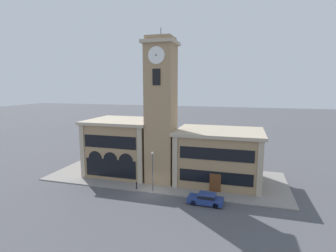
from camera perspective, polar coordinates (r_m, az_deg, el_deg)
ground_plane at (r=36.29m, az=-3.75°, el=-14.45°), size 300.00×300.00×0.00m
sidewalk_kerb at (r=42.27m, az=-0.58°, el=-10.90°), size 36.35×13.59×0.15m
clock_tower at (r=37.96m, az=-1.53°, el=3.14°), size 4.63×4.63×22.23m
town_hall_left_wing at (r=43.91m, az=-9.74°, el=-4.31°), size 10.90×9.57×8.86m
town_hall_right_wing at (r=39.95m, az=10.99°, el=-6.41°), size 12.61×9.57×7.84m
parked_car_near at (r=33.35m, az=8.28°, el=-15.38°), size 4.35×1.96×1.34m
street_lamp at (r=35.32m, az=-3.40°, el=-8.56°), size 0.36×0.36×5.50m
bollard at (r=37.31m, az=-6.86°, el=-12.73°), size 0.18×0.18×1.06m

